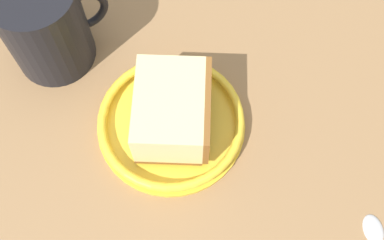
# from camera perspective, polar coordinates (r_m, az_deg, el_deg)

# --- Properties ---
(ground_plane) EXTENTS (1.19, 1.19, 0.03)m
(ground_plane) POSITION_cam_1_polar(r_m,az_deg,el_deg) (0.52, -0.26, 0.15)
(ground_plane) COLOR #936D47
(small_plate) EXTENTS (0.16, 0.16, 0.02)m
(small_plate) POSITION_cam_1_polar(r_m,az_deg,el_deg) (0.49, -2.58, -0.28)
(small_plate) COLOR yellow
(small_plate) RESTS_ON ground_plane
(cake_slice) EXTENTS (0.09, 0.11, 0.06)m
(cake_slice) POSITION_cam_1_polar(r_m,az_deg,el_deg) (0.47, -2.39, 1.14)
(cake_slice) COLOR brown
(cake_slice) RESTS_ON small_plate
(tea_mug) EXTENTS (0.11, 0.09, 0.11)m
(tea_mug) POSITION_cam_1_polar(r_m,az_deg,el_deg) (0.52, -17.49, 10.99)
(tea_mug) COLOR black
(tea_mug) RESTS_ON ground_plane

